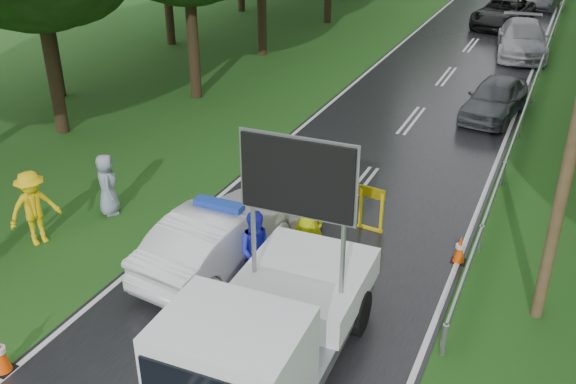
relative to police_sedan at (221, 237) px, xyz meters
The scene contains 18 objects.
ground 1.99m from the police_sedan, 30.59° to the right, with size 160.00×160.00×0.00m, color #1C4F16.
road 29.12m from the police_sedan, 86.89° to the left, with size 7.00×140.00×0.02m, color black.
guardrail 29.22m from the police_sedan, 79.59° to the left, with size 0.12×60.06×0.70m.
police_sedan is the anchor object (origin of this frame).
work_truck 3.97m from the police_sedan, 48.64° to the right, with size 2.49×5.31×4.18m.
barrier 3.41m from the police_sedan, 64.08° to the left, with size 2.91×0.37×1.21m.
officer 2.00m from the police_sedan, 32.63° to the left, with size 0.75×0.49×2.06m, color #D5E90C.
civilian 1.24m from the police_sedan, 20.04° to the right, with size 0.91×0.71×1.86m, color #1B22B3.
bystander_left 4.67m from the police_sedan, 168.46° to the right, with size 1.23×0.71×1.90m, color yellow.
bystander_right 4.08m from the police_sedan, 165.79° to the left, with size 0.82×0.53×1.67m, color #8890A3.
queue_car_first 13.36m from the police_sedan, 71.77° to the left, with size 1.69×4.20×1.43m, color #3F4246.
queue_car_second 22.56m from the police_sedan, 79.55° to the left, with size 2.24×5.51×1.60m, color #9C9EA4.
queue_car_third 28.29m from the police_sedan, 85.18° to the left, with size 2.60×5.64×1.57m, color black.
cone_near_left 5.06m from the police_sedan, 112.37° to the right, with size 0.39×0.39×0.82m.
cone_center 2.06m from the police_sedan, 31.88° to the left, with size 0.37×0.37×0.79m.
cone_far 2.73m from the police_sedan, 59.19° to the left, with size 0.31×0.31×0.66m.
cone_left_mid 2.14m from the police_sedan, 101.52° to the left, with size 0.37×0.37×0.79m.
cone_right 5.50m from the police_sedan, 25.99° to the left, with size 0.33×0.33×0.70m.
Camera 1 is at (4.91, -9.75, 8.22)m, focal length 40.00 mm.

